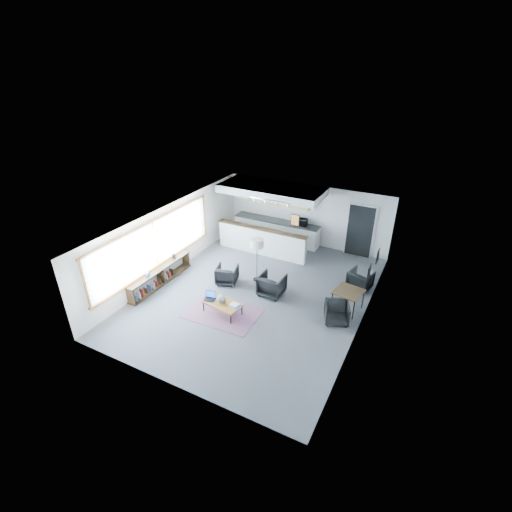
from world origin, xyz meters
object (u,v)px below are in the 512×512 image
at_px(ceramic_pot, 221,299).
at_px(armchair_right, 272,284).
at_px(floor_lamp, 257,245).
at_px(dining_table, 348,293).
at_px(coffee_table, 222,304).
at_px(armchair_left, 227,274).
at_px(laptop, 210,297).
at_px(dining_chair_far, 360,280).
at_px(book_stack, 235,306).
at_px(dining_chair_near, 337,313).
at_px(microwave, 301,221).

height_order(ceramic_pot, armchair_right, armchair_right).
bearing_deg(floor_lamp, dining_table, -4.96).
xyz_separation_m(coffee_table, armchair_right, (0.91, 1.66, 0.05)).
bearing_deg(armchair_left, laptop, 86.07).
relative_size(laptop, ceramic_pot, 1.56).
bearing_deg(armchair_left, ceramic_pot, 99.31).
bearing_deg(dining_chair_far, armchair_right, 47.76).
bearing_deg(armchair_right, armchair_left, 2.72).
xyz_separation_m(laptop, book_stack, (0.92, -0.02, -0.03)).
xyz_separation_m(floor_lamp, dining_chair_near, (3.24, -1.05, -1.10)).
relative_size(laptop, microwave, 0.77).
relative_size(ceramic_pot, armchair_left, 0.35).
distance_m(book_stack, armchair_right, 1.72).
height_order(laptop, armchair_left, armchair_left).
bearing_deg(dining_table, armchair_left, -174.89).
relative_size(dining_chair_near, dining_chair_far, 0.96).
distance_m(armchair_right, microwave, 4.04).
bearing_deg(dining_chair_far, ceramic_pot, 57.69).
bearing_deg(dining_table, laptop, -153.00).
bearing_deg(coffee_table, laptop, -174.17).
xyz_separation_m(book_stack, dining_chair_near, (2.82, 1.22, -0.13)).
bearing_deg(microwave, dining_chair_near, -60.45).
bearing_deg(microwave, armchair_right, -86.18).
xyz_separation_m(book_stack, microwave, (-0.10, 5.61, 0.67)).
bearing_deg(armchair_left, book_stack, 111.87).
height_order(laptop, armchair_right, armchair_right).
relative_size(coffee_table, ceramic_pot, 4.97).
height_order(ceramic_pot, microwave, microwave).
distance_m(coffee_table, dining_chair_near, 3.50).
height_order(dining_table, dining_chair_far, dining_table).
xyz_separation_m(armchair_right, dining_table, (2.48, 0.32, 0.22)).
relative_size(coffee_table, book_stack, 3.48).
xyz_separation_m(laptop, microwave, (0.82, 5.59, 0.64)).
bearing_deg(coffee_table, book_stack, 8.04).
xyz_separation_m(armchair_left, floor_lamp, (0.85, 0.67, 1.04)).
height_order(armchair_right, dining_chair_near, armchair_right).
bearing_deg(dining_chair_near, book_stack, -178.34).
height_order(ceramic_pot, armchair_left, armchair_left).
height_order(floor_lamp, dining_table, floor_lamp).
bearing_deg(coffee_table, armchair_left, 124.95).
bearing_deg(armchair_right, microwave, -81.37).
xyz_separation_m(armchair_left, dining_chair_far, (4.27, 1.81, -0.05)).
height_order(laptop, dining_chair_near, laptop).
height_order(armchair_left, dining_chair_far, armchair_left).
bearing_deg(armchair_right, laptop, 51.09).
relative_size(floor_lamp, dining_table, 1.72).
xyz_separation_m(coffee_table, floor_lamp, (0.04, 2.27, 1.05)).
distance_m(laptop, dining_chair_far, 5.18).
distance_m(ceramic_pot, armchair_left, 1.79).
xyz_separation_m(book_stack, armchair_left, (-1.27, 1.60, -0.07)).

